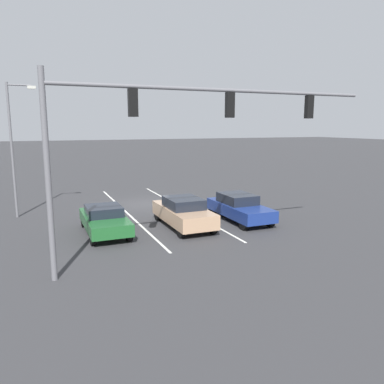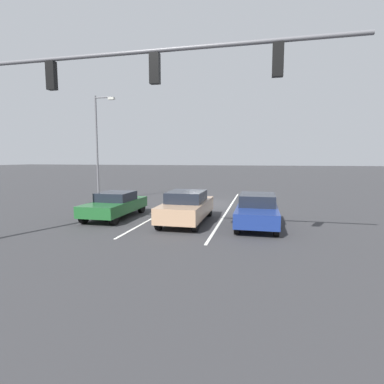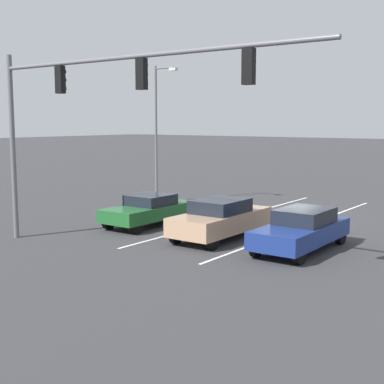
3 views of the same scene
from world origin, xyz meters
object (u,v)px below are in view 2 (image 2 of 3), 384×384
at_px(car_darkgreen_rightlane_front, 115,204).
at_px(traffic_signal_gantry, 89,94).
at_px(street_lamp_right_shoulder, 99,142).
at_px(car_navy_leftlane_front, 257,210).
at_px(car_tan_midlane_front, 187,207).

xyz_separation_m(car_darkgreen_rightlane_front, traffic_signal_gantry, (-1.71, 4.99, 4.59)).
xyz_separation_m(car_darkgreen_rightlane_front, street_lamp_right_shoulder, (3.92, -5.34, 3.62)).
relative_size(car_darkgreen_rightlane_front, car_navy_leftlane_front, 0.96).
xyz_separation_m(car_darkgreen_rightlane_front, car_navy_leftlane_front, (-7.37, 0.27, 0.04)).
xyz_separation_m(car_navy_leftlane_front, street_lamp_right_shoulder, (11.29, -5.60, 3.58)).
bearing_deg(car_darkgreen_rightlane_front, car_navy_leftlane_front, 177.93).
height_order(car_navy_leftlane_front, street_lamp_right_shoulder, street_lamp_right_shoulder).
distance_m(car_navy_leftlane_front, street_lamp_right_shoulder, 13.10).
bearing_deg(street_lamp_right_shoulder, traffic_signal_gantry, 118.64).
bearing_deg(car_tan_midlane_front, traffic_signal_gantry, 63.78).
bearing_deg(street_lamp_right_shoulder, car_navy_leftlane_front, 153.61).
relative_size(car_tan_midlane_front, traffic_signal_gantry, 0.36).
relative_size(car_tan_midlane_front, car_darkgreen_rightlane_front, 1.05).
relative_size(traffic_signal_gantry, street_lamp_right_shoulder, 1.73).
height_order(car_darkgreen_rightlane_front, car_navy_leftlane_front, car_navy_leftlane_front).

